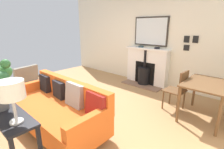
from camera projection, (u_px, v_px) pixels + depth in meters
ground_plane at (81, 106)px, 3.77m from camera, size 5.06×6.33×0.01m
wall_left at (144, 36)px, 5.16m from camera, size 0.12×6.33×2.88m
fireplace at (146, 68)px, 5.09m from camera, size 0.61×1.39×1.12m
mirror_over_mantel at (151, 31)px, 4.87m from camera, size 0.04×1.07×0.83m
mantel_bowl_near at (141, 46)px, 5.10m from camera, size 0.17×0.17×0.04m
mantel_bowl_far at (157, 48)px, 4.75m from camera, size 0.15×0.15×0.04m
sofa at (57, 108)px, 2.93m from camera, size 0.88×2.06×0.83m
ottoman at (86, 97)px, 3.68m from camera, size 0.69×0.87×0.39m
armchair_accent at (23, 79)px, 4.18m from camera, size 0.78×0.71×0.81m
console_table at (0, 110)px, 2.26m from camera, size 0.32×1.77×0.75m
table_lamp_far_end at (11, 91)px, 1.70m from camera, size 0.27×0.27×0.47m
dining_table at (207, 88)px, 3.09m from camera, size 1.01×0.75×0.74m
dining_chair_near_fireplace at (179, 88)px, 3.45m from camera, size 0.42×0.42×0.88m
photo_gallery_row at (190, 42)px, 4.23m from camera, size 0.02×0.35×0.39m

